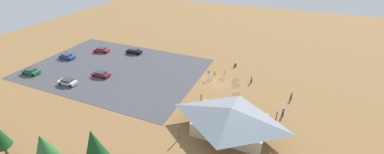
{
  "coord_description": "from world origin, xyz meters",
  "views": [
    {
      "loc": [
        -12.6,
        45.21,
        27.46
      ],
      "look_at": [
        5.43,
        2.01,
        1.2
      ],
      "focal_mm": 22.14,
      "sensor_mm": 36.0,
      "label": 1
    }
  ],
  "objects_px": {
    "bicycle_white_yard_front": "(225,72)",
    "visitor_crossing_yard": "(251,79)",
    "bike_pavilion": "(230,118)",
    "car_blue_front_row": "(67,56)",
    "car_maroon_mid_lot": "(101,74)",
    "car_silver_inner_stall": "(67,82)",
    "bicycle_teal_edge_south": "(236,94)",
    "car_red_back_corner": "(102,50)",
    "visitor_near_lot": "(291,96)",
    "pine_midwest": "(95,148)",
    "trash_bin": "(235,65)",
    "bicycle_yellow_edge_north": "(236,80)",
    "car_black_aisle_side": "(134,51)",
    "visitor_at_bikes": "(283,112)",
    "lot_sign": "(208,74)",
    "bicycle_red_yard_center": "(236,85)",
    "car_green_end_stall": "(31,71)",
    "pine_east": "(44,146)",
    "bicycle_black_front_row": "(221,80)",
    "bicycle_silver_by_bin": "(210,80)",
    "bicycle_green_trailside": "(215,73)"
  },
  "relations": [
    {
      "from": "bicycle_white_yard_front",
      "to": "visitor_crossing_yard",
      "type": "xyz_separation_m",
      "value": [
        -6.67,
        2.08,
        0.48
      ]
    },
    {
      "from": "bike_pavilion",
      "to": "car_blue_front_row",
      "type": "bearing_deg",
      "value": -12.87
    },
    {
      "from": "car_maroon_mid_lot",
      "to": "car_silver_inner_stall",
      "type": "distance_m",
      "value": 7.21
    },
    {
      "from": "bicycle_teal_edge_south",
      "to": "car_red_back_corner",
      "type": "height_order",
      "value": "car_red_back_corner"
    },
    {
      "from": "visitor_crossing_yard",
      "to": "visitor_near_lot",
      "type": "bearing_deg",
      "value": 156.74
    },
    {
      "from": "pine_midwest",
      "to": "bicycle_white_yard_front",
      "type": "height_order",
      "value": "pine_midwest"
    },
    {
      "from": "bicycle_teal_edge_south",
      "to": "car_silver_inner_stall",
      "type": "height_order",
      "value": "car_silver_inner_stall"
    },
    {
      "from": "trash_bin",
      "to": "visitor_crossing_yard",
      "type": "height_order",
      "value": "visitor_crossing_yard"
    },
    {
      "from": "car_red_back_corner",
      "to": "bicycle_yellow_edge_north",
      "type": "bearing_deg",
      "value": 177.68
    },
    {
      "from": "car_black_aisle_side",
      "to": "visitor_near_lot",
      "type": "xyz_separation_m",
      "value": [
        -42.8,
        7.3,
        0.17
      ]
    },
    {
      "from": "bicycle_yellow_edge_north",
      "to": "visitor_at_bikes",
      "type": "bearing_deg",
      "value": 140.4
    },
    {
      "from": "lot_sign",
      "to": "car_black_aisle_side",
      "type": "bearing_deg",
      "value": -13.56
    },
    {
      "from": "visitor_at_bikes",
      "to": "visitor_crossing_yard",
      "type": "height_order",
      "value": "visitor_at_bikes"
    },
    {
      "from": "bicycle_red_yard_center",
      "to": "bicycle_yellow_edge_north",
      "type": "relative_size",
      "value": 1.28
    },
    {
      "from": "bicycle_red_yard_center",
      "to": "car_green_end_stall",
      "type": "bearing_deg",
      "value": 15.67
    },
    {
      "from": "pine_east",
      "to": "car_silver_inner_stall",
      "type": "xyz_separation_m",
      "value": [
        16.38,
        -17.86,
        -3.56
      ]
    },
    {
      "from": "bicycle_yellow_edge_north",
      "to": "lot_sign",
      "type": "bearing_deg",
      "value": 13.79
    },
    {
      "from": "bicycle_black_front_row",
      "to": "car_green_end_stall",
      "type": "height_order",
      "value": "car_green_end_stall"
    },
    {
      "from": "bicycle_silver_by_bin",
      "to": "car_black_aisle_side",
      "type": "relative_size",
      "value": 0.35
    },
    {
      "from": "bicycle_red_yard_center",
      "to": "bicycle_teal_edge_south",
      "type": "xyz_separation_m",
      "value": [
        -0.9,
        3.36,
        -0.03
      ]
    },
    {
      "from": "bicycle_silver_by_bin",
      "to": "bicycle_yellow_edge_north",
      "type": "xyz_separation_m",
      "value": [
        -5.5,
        -2.21,
        -0.01
      ]
    },
    {
      "from": "lot_sign",
      "to": "car_red_back_corner",
      "type": "height_order",
      "value": "lot_sign"
    },
    {
      "from": "trash_bin",
      "to": "bicycle_green_trailside",
      "type": "distance_m",
      "value": 7.03
    },
    {
      "from": "pine_midwest",
      "to": "bicycle_green_trailside",
      "type": "bearing_deg",
      "value": -98.44
    },
    {
      "from": "trash_bin",
      "to": "car_red_back_corner",
      "type": "height_order",
      "value": "car_red_back_corner"
    },
    {
      "from": "visitor_near_lot",
      "to": "trash_bin",
      "type": "bearing_deg",
      "value": -36.47
    },
    {
      "from": "lot_sign",
      "to": "bicycle_yellow_edge_north",
      "type": "bearing_deg",
      "value": -166.21
    },
    {
      "from": "pine_midwest",
      "to": "car_silver_inner_stall",
      "type": "relative_size",
      "value": 1.92
    },
    {
      "from": "pine_east",
      "to": "car_maroon_mid_lot",
      "type": "xyz_separation_m",
      "value": [
        12.07,
        -23.64,
        -3.58
      ]
    },
    {
      "from": "pine_east",
      "to": "bicycle_black_front_row",
      "type": "height_order",
      "value": "pine_east"
    },
    {
      "from": "trash_bin",
      "to": "bicycle_teal_edge_south",
      "type": "distance_m",
      "value": 13.54
    },
    {
      "from": "bicycle_white_yard_front",
      "to": "bicycle_green_trailside",
      "type": "height_order",
      "value": "bicycle_white_yard_front"
    },
    {
      "from": "visitor_at_bikes",
      "to": "bicycle_red_yard_center",
      "type": "bearing_deg",
      "value": -32.99
    },
    {
      "from": "lot_sign",
      "to": "bicycle_silver_by_bin",
      "type": "bearing_deg",
      "value": 132.49
    },
    {
      "from": "car_silver_inner_stall",
      "to": "car_red_back_corner",
      "type": "xyz_separation_m",
      "value": [
        5.74,
        -17.53,
        -0.01
      ]
    },
    {
      "from": "pine_midwest",
      "to": "bicycle_yellow_edge_north",
      "type": "height_order",
      "value": "pine_midwest"
    },
    {
      "from": "bicycle_green_trailside",
      "to": "bicycle_white_yard_front",
      "type": "bearing_deg",
      "value": -144.17
    },
    {
      "from": "pine_midwest",
      "to": "bicycle_white_yard_front",
      "type": "relative_size",
      "value": 4.82
    },
    {
      "from": "trash_bin",
      "to": "bicycle_white_yard_front",
      "type": "xyz_separation_m",
      "value": [
        1.42,
        4.48,
        -0.06
      ]
    },
    {
      "from": "bicycle_teal_edge_south",
      "to": "car_green_end_stall",
      "type": "distance_m",
      "value": 49.1
    },
    {
      "from": "car_maroon_mid_lot",
      "to": "visitor_near_lot",
      "type": "height_order",
      "value": "visitor_near_lot"
    },
    {
      "from": "bicycle_yellow_edge_north",
      "to": "car_maroon_mid_lot",
      "type": "distance_m",
      "value": 31.72
    },
    {
      "from": "pine_east",
      "to": "car_silver_inner_stall",
      "type": "bearing_deg",
      "value": -47.46
    },
    {
      "from": "pine_midwest",
      "to": "bicycle_red_yard_center",
      "type": "xyz_separation_m",
      "value": [
        -11.08,
        -29.9,
        -5.11
      ]
    },
    {
      "from": "trash_bin",
      "to": "visitor_at_bikes",
      "type": "distance_m",
      "value": 20.8
    },
    {
      "from": "car_red_back_corner",
      "to": "visitor_near_lot",
      "type": "bearing_deg",
      "value": 175.08
    },
    {
      "from": "car_blue_front_row",
      "to": "bicycle_green_trailside",
      "type": "bearing_deg",
      "value": -170.13
    },
    {
      "from": "pine_midwest",
      "to": "visitor_near_lot",
      "type": "xyz_separation_m",
      "value": [
        -22.48,
        -29.36,
        -4.54
      ]
    },
    {
      "from": "bicycle_black_front_row",
      "to": "visitor_at_bikes",
      "type": "height_order",
      "value": "visitor_at_bikes"
    },
    {
      "from": "pine_east",
      "to": "car_green_end_stall",
      "type": "bearing_deg",
      "value": -32.46
    }
  ]
}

